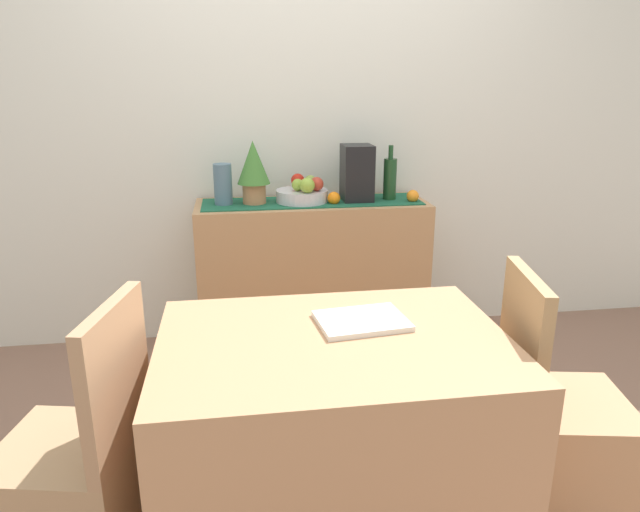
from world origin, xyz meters
name	(u,v)px	position (x,y,z in m)	size (l,w,h in m)	color
ground_plane	(333,439)	(0.00, 0.00, -0.01)	(6.40, 6.40, 0.02)	#876353
room_wall_rear	(299,104)	(0.00, 1.18, 1.35)	(6.40, 0.06, 2.70)	silver
sideboard_console	(312,276)	(0.04, 0.92, 0.42)	(1.25, 0.42, 0.85)	tan
table_runner	(312,202)	(0.04, 0.92, 0.85)	(1.18, 0.32, 0.01)	#1B583D
fruit_bowl	(302,196)	(-0.02, 0.92, 0.88)	(0.28, 0.28, 0.06)	silver
apple_front	(317,184)	(0.06, 0.88, 0.95)	(0.07, 0.07, 0.07)	#AF3726
apple_rear	(310,181)	(0.04, 0.98, 0.95)	(0.07, 0.07, 0.07)	#85A143
apple_center	(298,185)	(-0.04, 0.89, 0.95)	(0.06, 0.06, 0.06)	#88AB3A
apple_upper	(298,180)	(-0.03, 1.01, 0.95)	(0.07, 0.07, 0.07)	red
apple_right	(307,185)	(0.00, 0.83, 0.96)	(0.08, 0.08, 0.08)	#8CAF3B
wine_bottle	(390,178)	(0.47, 0.92, 0.97)	(0.07, 0.07, 0.30)	#1B4121
coffee_maker	(357,173)	(0.28, 0.92, 1.00)	(0.16, 0.18, 0.30)	black
ceramic_vase	(223,185)	(-0.44, 0.92, 0.96)	(0.10, 0.10, 0.22)	slate
potted_plant	(253,169)	(-0.27, 0.92, 1.04)	(0.17, 0.17, 0.34)	#B67951
orange_loose_far	(413,196)	(0.58, 0.85, 0.88)	(0.07, 0.07, 0.07)	orange
orange_loose_end	(334,198)	(0.15, 0.85, 0.88)	(0.07, 0.07, 0.07)	orange
dining_table	(333,442)	(-0.10, -0.55, 0.37)	(1.07, 0.76, 0.74)	tan
open_book	(362,321)	(0.01, -0.46, 0.75)	(0.28, 0.21, 0.02)	white
chair_near_window	(78,495)	(-0.89, -0.55, 0.27)	(0.47, 0.47, 0.90)	tan
chair_by_corner	(558,447)	(0.70, -0.55, 0.27)	(0.47, 0.47, 0.90)	tan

